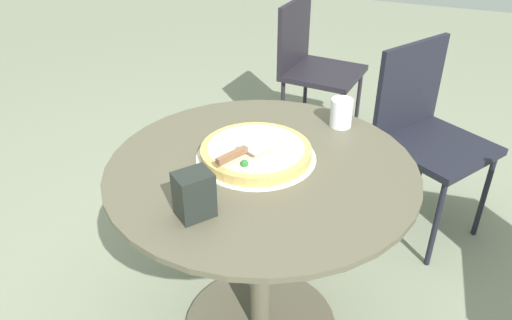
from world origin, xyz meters
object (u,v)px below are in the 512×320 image
(pizza_on_tray, at_px, (256,152))
(patio_chair_far, at_px, (426,128))
(napkin_dispenser, at_px, (194,195))
(patio_chair_corner, at_px, (312,61))
(pizza_server, at_px, (245,150))
(drinking_cup, at_px, (341,113))
(patio_table, at_px, (261,221))

(pizza_on_tray, xyz_separation_m, patio_chair_far, (-0.47, -0.81, -0.22))
(napkin_dispenser, distance_m, patio_chair_corner, 1.83)
(pizza_server, height_order, drinking_cup, drinking_cup)
(drinking_cup, bearing_deg, patio_chair_corner, -70.47)
(pizza_server, relative_size, napkin_dispenser, 1.66)
(pizza_server, xyz_separation_m, patio_chair_far, (-0.48, -0.88, -0.27))
(napkin_dispenser, height_order, patio_chair_far, patio_chair_far)
(patio_table, xyz_separation_m, patio_chair_corner, (0.25, -1.51, -0.01))
(pizza_server, distance_m, napkin_dispenser, 0.26)
(napkin_dispenser, relative_size, patio_chair_far, 0.15)
(drinking_cup, xyz_separation_m, napkin_dispenser, (0.24, 0.63, 0.01))
(patio_chair_far, bearing_deg, patio_chair_corner, -43.60)
(drinking_cup, distance_m, napkin_dispenser, 0.67)
(pizza_on_tray, height_order, pizza_server, pizza_server)
(pizza_on_tray, distance_m, napkin_dispenser, 0.33)
(patio_chair_far, relative_size, patio_chair_corner, 1.04)
(patio_table, height_order, napkin_dispenser, napkin_dispenser)
(pizza_on_tray, height_order, patio_chair_far, patio_chair_far)
(pizza_on_tray, bearing_deg, napkin_dispenser, 82.17)
(drinking_cup, distance_m, patio_chair_far, 0.63)
(patio_table, xyz_separation_m, napkin_dispenser, (0.08, 0.29, 0.28))
(patio_table, relative_size, drinking_cup, 9.58)
(drinking_cup, xyz_separation_m, patio_chair_corner, (0.41, -1.16, -0.28))
(patio_table, xyz_separation_m, pizza_on_tray, (0.03, -0.04, 0.23))
(napkin_dispenser, height_order, patio_chair_corner, napkin_dispenser)
(patio_chair_corner, bearing_deg, patio_chair_far, 136.40)
(pizza_server, relative_size, patio_chair_far, 0.25)
(drinking_cup, height_order, patio_chair_corner, patio_chair_corner)
(patio_chair_far, bearing_deg, pizza_server, 61.17)
(patio_table, bearing_deg, drinking_cup, -115.41)
(napkin_dispenser, relative_size, patio_chair_corner, 0.15)
(pizza_on_tray, distance_m, patio_chair_far, 0.97)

